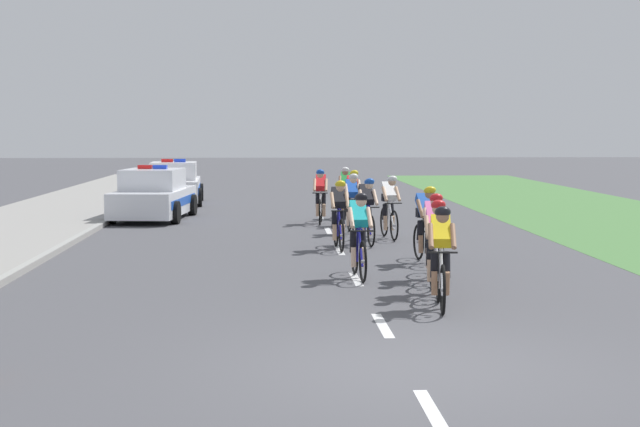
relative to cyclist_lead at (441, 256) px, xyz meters
name	(u,v)px	position (x,y,z in m)	size (l,w,h in m)	color
ground_plane	(406,367)	(-0.98, -3.39, -0.79)	(160.00, 160.00, 0.00)	#4C4C51
sidewalk_slab	(8,231)	(-9.09, 10.61, -0.73)	(4.31, 60.00, 0.12)	gray
kerb_edge	(91,231)	(-7.02, 10.61, -0.72)	(0.16, 60.00, 0.13)	#9E9E99
lane_markings_centre	(347,263)	(-0.98, 4.86, -0.78)	(0.14, 21.60, 0.01)	white
cyclist_lead	(441,256)	(0.00, 0.00, 0.00)	(0.45, 1.72, 1.56)	black
cyclist_second	(436,245)	(0.15, 1.26, 0.00)	(0.43, 1.72, 1.56)	black
cyclist_third	(434,235)	(0.37, 2.74, 0.00)	(0.43, 1.72, 1.56)	black
cyclist_fourth	(359,234)	(-0.93, 2.94, 0.00)	(0.43, 1.72, 1.56)	black
cyclist_fifth	(426,223)	(0.56, 4.79, 0.00)	(0.45, 1.72, 1.56)	black
cyclist_sixth	(367,210)	(-0.29, 7.90, 0.00)	(0.45, 1.72, 1.56)	black
cyclist_seventh	(339,214)	(-0.99, 7.03, 0.00)	(0.43, 1.72, 1.56)	black
cyclist_eighth	(352,202)	(-0.43, 10.23, 0.00)	(0.43, 1.72, 1.56)	black
cyclist_ninth	(389,206)	(0.38, 9.07, 0.00)	(0.46, 1.72, 1.56)	black
cyclist_tenth	(345,192)	(-0.27, 14.41, 0.00)	(0.45, 1.72, 1.56)	black
cyclist_eleventh	(353,197)	(-0.23, 12.26, 0.00)	(0.43, 1.72, 1.56)	black
cyclist_twelfth	(321,195)	(-1.08, 12.84, 0.00)	(0.44, 1.72, 1.56)	black
police_car_nearest	(154,196)	(-5.89, 14.35, -0.11)	(2.30, 4.54, 1.59)	silver
police_car_second	(174,185)	(-5.89, 20.24, -0.11)	(2.17, 4.49, 1.59)	white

